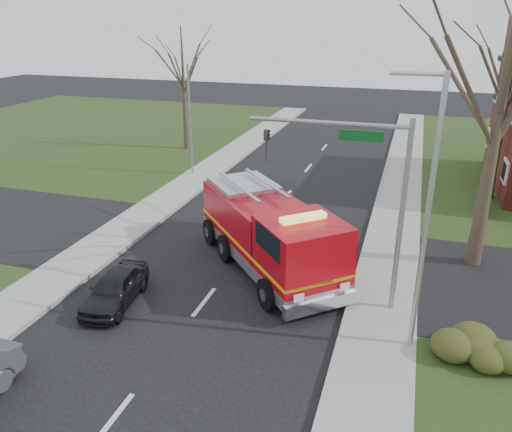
% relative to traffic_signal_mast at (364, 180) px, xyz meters
% --- Properties ---
extents(ground, '(120.00, 120.00, 0.00)m').
position_rel_traffic_signal_mast_xyz_m(ground, '(-5.21, -1.50, -4.71)').
color(ground, black).
rests_on(ground, ground).
extents(sidewalk_right, '(2.40, 80.00, 0.15)m').
position_rel_traffic_signal_mast_xyz_m(sidewalk_right, '(0.99, -1.50, -4.63)').
color(sidewalk_right, '#A0A09A').
rests_on(sidewalk_right, ground).
extents(sidewalk_left, '(2.40, 80.00, 0.15)m').
position_rel_traffic_signal_mast_xyz_m(sidewalk_left, '(-11.41, -1.50, -4.63)').
color(sidewalk_left, '#A0A09A').
rests_on(sidewalk_left, ground).
extents(health_center_sign, '(0.12, 2.00, 1.40)m').
position_rel_traffic_signal_mast_xyz_m(health_center_sign, '(5.29, 11.00, -3.83)').
color(health_center_sign, '#4F1216').
rests_on(health_center_sign, ground).
extents(hedge_corner, '(2.80, 2.00, 0.90)m').
position_rel_traffic_signal_mast_xyz_m(hedge_corner, '(3.79, -2.50, -4.13)').
color(hedge_corner, '#353C15').
rests_on(hedge_corner, lawn_right).
extents(bare_tree_near, '(6.00, 6.00, 12.00)m').
position_rel_traffic_signal_mast_xyz_m(bare_tree_near, '(4.29, 4.50, 2.71)').
color(bare_tree_near, '#3D3024').
rests_on(bare_tree_near, ground).
extents(bare_tree_far, '(5.25, 5.25, 10.50)m').
position_rel_traffic_signal_mast_xyz_m(bare_tree_far, '(5.79, 13.50, 1.78)').
color(bare_tree_far, '#3D3024').
rests_on(bare_tree_far, ground).
extents(bare_tree_left, '(4.50, 4.50, 9.00)m').
position_rel_traffic_signal_mast_xyz_m(bare_tree_left, '(-15.21, 18.50, 0.86)').
color(bare_tree_left, '#3D3024').
rests_on(bare_tree_left, ground).
extents(traffic_signal_mast, '(5.29, 0.18, 6.80)m').
position_rel_traffic_signal_mast_xyz_m(traffic_signal_mast, '(0.00, 0.00, 0.00)').
color(traffic_signal_mast, gray).
rests_on(traffic_signal_mast, ground).
extents(streetlight_pole, '(1.48, 0.16, 8.40)m').
position_rel_traffic_signal_mast_xyz_m(streetlight_pole, '(1.93, -2.00, -0.16)').
color(streetlight_pole, '#B7BABF').
rests_on(streetlight_pole, ground).
extents(utility_pole_far, '(0.14, 0.14, 7.00)m').
position_rel_traffic_signal_mast_xyz_m(utility_pole_far, '(-12.01, 12.50, -1.21)').
color(utility_pole_far, gray).
rests_on(utility_pole_far, ground).
extents(fire_engine, '(7.56, 7.97, 3.31)m').
position_rel_traffic_signal_mast_xyz_m(fire_engine, '(-3.66, 1.73, -3.21)').
color(fire_engine, '#A70712').
rests_on(fire_engine, ground).
extents(parked_car_maroon, '(1.89, 3.74, 1.22)m').
position_rel_traffic_signal_mast_xyz_m(parked_car_maroon, '(-8.22, -2.50, -4.10)').
color(parked_car_maroon, black).
rests_on(parked_car_maroon, ground).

